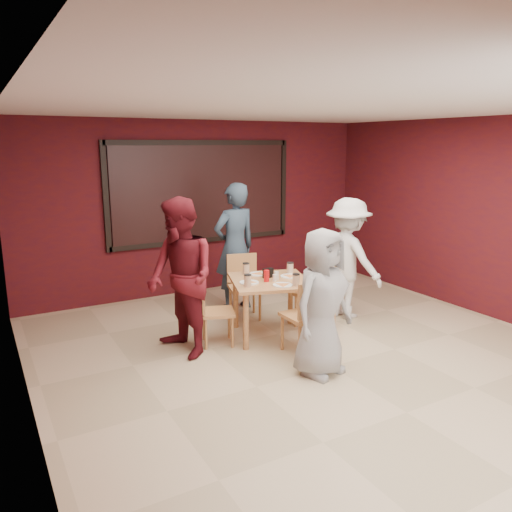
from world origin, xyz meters
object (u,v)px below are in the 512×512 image
diner_back (235,247)px  dining_table (270,286)px  diner_front (322,303)px  diner_right (348,258)px  chair_back (244,282)px  chair_left (212,308)px  chair_right (319,288)px  diner_left (181,278)px  chair_front (308,312)px

diner_back → dining_table: bearing=78.5°
dining_table → diner_front: 1.20m
dining_table → diner_front: (-0.08, -1.19, 0.13)m
diner_front → diner_right: diner_right is taller
chair_back → diner_front: bearing=-94.0°
chair_back → chair_left: (-0.82, -0.70, -0.04)m
chair_right → diner_back: (-0.66, 1.20, 0.41)m
diner_left → dining_table: bearing=80.8°
dining_table → diner_front: bearing=-93.7°
chair_right → diner_right: (0.56, 0.11, 0.32)m
diner_left → diner_right: (2.52, 0.08, -0.08)m
dining_table → diner_left: 1.21m
diner_left → chair_right: bearing=80.7°
chair_back → chair_right: chair_right is taller
dining_table → chair_back: bearing=85.7°
chair_right → diner_right: bearing=11.5°
chair_back → diner_left: bearing=-147.2°
dining_table → chair_front: chair_front is taller
dining_table → diner_left: (-1.18, 0.02, 0.27)m
chair_front → chair_left: size_ratio=1.11×
chair_front → chair_right: (0.70, 0.71, 0.01)m
diner_front → diner_right: size_ratio=0.93×
chair_left → diner_left: size_ratio=0.44×
dining_table → diner_back: size_ratio=0.63×
diner_front → diner_left: (-1.10, 1.21, 0.13)m
dining_table → diner_back: bearing=84.4°
dining_table → chair_left: 0.79m
diner_front → diner_back: bearing=70.4°
chair_back → chair_right: size_ratio=0.95×
chair_front → diner_left: size_ratio=0.50×
chair_right → diner_back: 1.43m
chair_front → diner_right: bearing=33.2°
chair_front → chair_back: bearing=90.6°
chair_right → diner_right: diner_right is taller
chair_left → diner_back: (0.88, 1.07, 0.48)m
chair_back → diner_left: 1.54m
diner_right → diner_front: bearing=120.6°
dining_table → chair_front: size_ratio=1.30×
chair_back → diner_left: (-1.24, -0.80, 0.42)m
diner_left → diner_back: bearing=123.7°
chair_left → chair_right: bearing=-4.8°
dining_table → diner_right: size_ratio=0.70×
diner_back → diner_left: 1.75m
diner_left → diner_right: bearing=83.6°
chair_back → diner_right: diner_right is taller
chair_front → chair_right: bearing=45.5°
dining_table → diner_back: diner_back is taller
dining_table → diner_right: 1.35m
chair_front → chair_back: 1.54m
chair_back → dining_table: bearing=-94.3°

